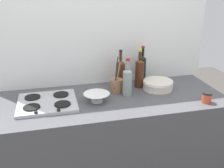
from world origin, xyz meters
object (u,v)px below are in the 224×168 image
object	(u,v)px
wine_bottle_mid_right	(142,69)
mixing_bowl	(97,97)
plate_stack	(158,85)
utensil_crock	(117,85)
condiment_jar_front	(207,97)
wine_bottle_mid_left	(139,72)
wine_bottle_leftmost	(127,81)
stovetop_hob	(47,102)
wine_bottle_rightmost	(120,73)

from	to	relation	value
wine_bottle_mid_right	mixing_bowl	world-z (taller)	wine_bottle_mid_right
plate_stack	utensil_crock	distance (m)	0.36
condiment_jar_front	wine_bottle_mid_right	bearing A→B (deg)	123.78
wine_bottle_mid_left	wine_bottle_mid_right	bearing A→B (deg)	56.86
plate_stack	wine_bottle_mid_left	xyz separation A→B (m)	(-0.14, 0.08, 0.10)
wine_bottle_mid_right	utensil_crock	xyz separation A→B (m)	(-0.27, -0.15, -0.07)
plate_stack	wine_bottle_leftmost	size ratio (longest dim) A/B	0.84
plate_stack	wine_bottle_mid_right	bearing A→B (deg)	116.71
stovetop_hob	wine_bottle_rightmost	size ratio (longest dim) A/B	1.31
plate_stack	stovetop_hob	bearing A→B (deg)	-174.80
wine_bottle_leftmost	utensil_crock	xyz separation A→B (m)	(-0.07, 0.08, -0.06)
plate_stack	wine_bottle_mid_left	distance (m)	0.19
wine_bottle_mid_right	wine_bottle_rightmost	distance (m)	0.22
mixing_bowl	utensil_crock	world-z (taller)	utensil_crock
wine_bottle_mid_right	utensil_crock	world-z (taller)	wine_bottle_mid_right
wine_bottle_leftmost	condiment_jar_front	xyz separation A→B (m)	(0.55, -0.27, -0.08)
wine_bottle_rightmost	utensil_crock	size ratio (longest dim) A/B	1.10
wine_bottle_mid_right	utensil_crock	bearing A→B (deg)	-151.49
stovetop_hob	utensil_crock	size ratio (longest dim) A/B	1.44
plate_stack	mixing_bowl	world-z (taller)	plate_stack
stovetop_hob	wine_bottle_mid_left	distance (m)	0.81
stovetop_hob	utensil_crock	world-z (taller)	utensil_crock
wine_bottle_rightmost	condiment_jar_front	bearing A→B (deg)	-39.18
wine_bottle_rightmost	condiment_jar_front	xyz separation A→B (m)	(0.55, -0.45, -0.09)
condiment_jar_front	plate_stack	bearing A→B (deg)	126.96
wine_bottle_mid_left	mixing_bowl	world-z (taller)	wine_bottle_mid_left
wine_bottle_mid_left	utensil_crock	size ratio (longest dim) A/B	1.11
stovetop_hob	wine_bottle_mid_left	bearing A→B (deg)	12.09
wine_bottle_leftmost	mixing_bowl	xyz separation A→B (m)	(-0.26, -0.06, -0.08)
wine_bottle_mid_left	wine_bottle_rightmost	distance (m)	0.16
stovetop_hob	plate_stack	size ratio (longest dim) A/B	1.68
plate_stack	wine_bottle_mid_right	world-z (taller)	wine_bottle_mid_right
stovetop_hob	condiment_jar_front	distance (m)	1.20
wine_bottle_rightmost	plate_stack	bearing A→B (deg)	-20.90
wine_bottle_leftmost	wine_bottle_rightmost	bearing A→B (deg)	92.82
wine_bottle_mid_right	wine_bottle_rightmost	size ratio (longest dim) A/B	1.02
wine_bottle_leftmost	wine_bottle_rightmost	size ratio (longest dim) A/B	0.93
utensil_crock	condiment_jar_front	bearing A→B (deg)	-30.24
wine_bottle_mid_right	mixing_bowl	bearing A→B (deg)	-147.95
plate_stack	utensil_crock	bearing A→B (deg)	176.76
stovetop_hob	wine_bottle_rightmost	xyz separation A→B (m)	(0.62, 0.20, 0.11)
utensil_crock	stovetop_hob	bearing A→B (deg)	-169.50
wine_bottle_mid_left	wine_bottle_leftmost	bearing A→B (deg)	-135.76
stovetop_hob	wine_bottle_mid_left	world-z (taller)	wine_bottle_mid_left
plate_stack	wine_bottle_rightmost	bearing A→B (deg)	159.10
wine_bottle_leftmost	condiment_jar_front	distance (m)	0.61
plate_stack	wine_bottle_leftmost	world-z (taller)	wine_bottle_leftmost
mixing_bowl	wine_bottle_leftmost	bearing A→B (deg)	13.04
wine_bottle_rightmost	utensil_crock	xyz separation A→B (m)	(-0.06, -0.09, -0.07)
wine_bottle_mid_left	wine_bottle_mid_right	world-z (taller)	wine_bottle_mid_right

